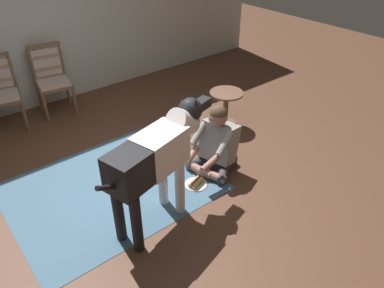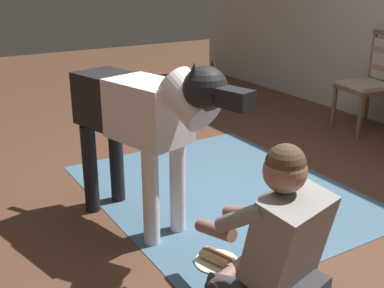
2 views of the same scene
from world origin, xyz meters
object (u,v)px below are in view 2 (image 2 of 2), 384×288
(dining_chair_left_of_pair, at_px, (375,77))
(person_sitting_on_floor, at_px, (279,237))
(large_dog, at_px, (142,116))
(hot_dog_on_plate, at_px, (217,259))

(dining_chair_left_of_pair, bearing_deg, person_sitting_on_floor, -58.71)
(dining_chair_left_of_pair, height_order, large_dog, large_dog)
(hot_dog_on_plate, bearing_deg, dining_chair_left_of_pair, 113.85)
(dining_chair_left_of_pair, xyz_separation_m, large_dog, (0.60, -2.84, 0.20))
(dining_chair_left_of_pair, xyz_separation_m, hot_dog_on_plate, (1.19, -2.69, -0.52))
(hot_dog_on_plate, bearing_deg, person_sitting_on_floor, 14.67)
(dining_chair_left_of_pair, relative_size, person_sitting_on_floor, 1.20)
(person_sitting_on_floor, distance_m, hot_dog_on_plate, 0.50)
(dining_chair_left_of_pair, height_order, hot_dog_on_plate, dining_chair_left_of_pair)
(large_dog, bearing_deg, dining_chair_left_of_pair, 102.01)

